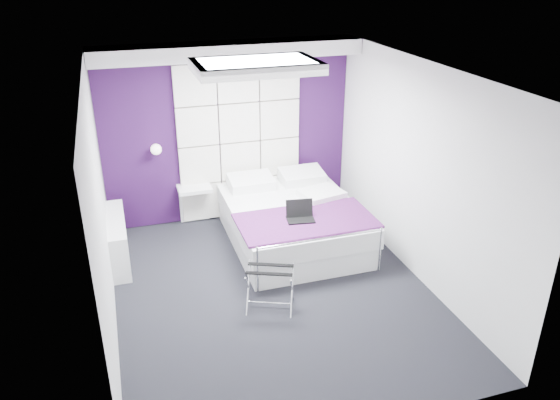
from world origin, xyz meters
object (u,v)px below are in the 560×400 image
nightstand (194,188)px  laptop (299,215)px  wall_lamp (156,148)px  radiator (118,240)px  bed (292,221)px  luggage_rack (270,288)px

nightstand → laptop: (1.11, -1.40, 0.07)m
wall_lamp → laptop: 2.22m
radiator → bed: (2.30, -0.20, 0.01)m
laptop → bed: bearing=89.9°
wall_lamp → luggage_rack: wall_lamp is taller
laptop → radiator: bearing=171.5°
bed → nightstand: bearing=141.9°
radiator → laptop: laptop is taller
luggage_rack → laptop: size_ratio=1.50×
radiator → luggage_rack: radiator is taller
luggage_rack → laptop: bearing=76.8°
luggage_rack → nightstand: bearing=124.0°
wall_lamp → radiator: 1.35m
radiator → wall_lamp: bearing=49.9°
wall_lamp → radiator: size_ratio=0.12×
bed → nightstand: 1.52m
bed → laptop: bearing=-98.6°
luggage_rack → laptop: laptop is taller
bed → laptop: (-0.07, -0.48, 0.34)m
wall_lamp → radiator: wall_lamp is taller
wall_lamp → luggage_rack: size_ratio=0.29×
wall_lamp → luggage_rack: (0.93, -2.34, -0.97)m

